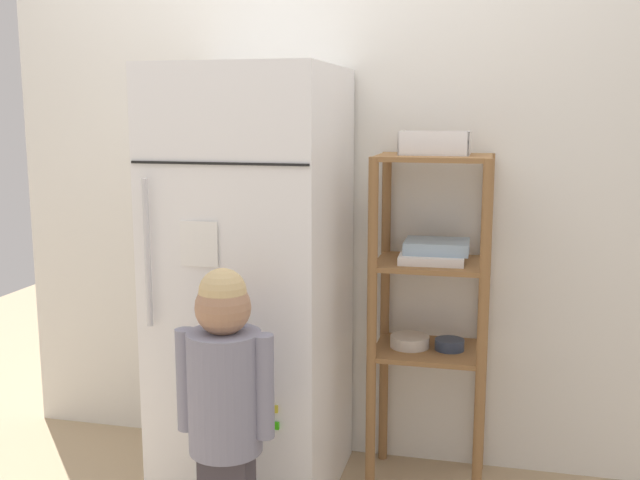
{
  "coord_description": "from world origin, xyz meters",
  "views": [
    {
      "loc": [
        0.72,
        -2.53,
        1.41
      ],
      "look_at": [
        0.1,
        0.02,
        0.96
      ],
      "focal_mm": 41.89,
      "sensor_mm": 36.0,
      "label": 1
    }
  ],
  "objects_px": {
    "child_standing": "(225,391)",
    "fruit_bin": "(434,145)",
    "pantry_shelf_unit": "(431,287)",
    "refrigerator": "(255,284)"
  },
  "relations": [
    {
      "from": "child_standing",
      "to": "fruit_bin",
      "type": "distance_m",
      "value": 1.14
    },
    {
      "from": "pantry_shelf_unit",
      "to": "refrigerator",
      "type": "bearing_deg",
      "value": -165.4
    },
    {
      "from": "child_standing",
      "to": "pantry_shelf_unit",
      "type": "bearing_deg",
      "value": 51.82
    },
    {
      "from": "refrigerator",
      "to": "child_standing",
      "type": "bearing_deg",
      "value": -81.26
    },
    {
      "from": "refrigerator",
      "to": "pantry_shelf_unit",
      "type": "xyz_separation_m",
      "value": [
        0.63,
        0.16,
        -0.01
      ]
    },
    {
      "from": "refrigerator",
      "to": "pantry_shelf_unit",
      "type": "distance_m",
      "value": 0.65
    },
    {
      "from": "child_standing",
      "to": "fruit_bin",
      "type": "height_order",
      "value": "fruit_bin"
    },
    {
      "from": "refrigerator",
      "to": "pantry_shelf_unit",
      "type": "bearing_deg",
      "value": 14.6
    },
    {
      "from": "child_standing",
      "to": "fruit_bin",
      "type": "relative_size",
      "value": 3.86
    },
    {
      "from": "child_standing",
      "to": "pantry_shelf_unit",
      "type": "xyz_separation_m",
      "value": [
        0.55,
        0.7,
        0.19
      ]
    }
  ]
}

